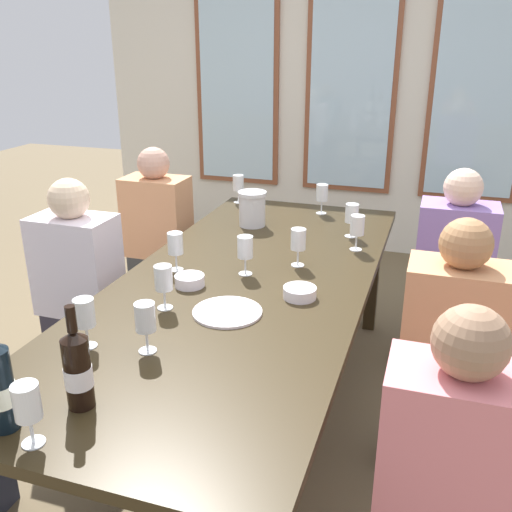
{
  "coord_description": "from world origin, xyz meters",
  "views": [
    {
      "loc": [
        0.74,
        -2.1,
        1.71
      ],
      "look_at": [
        0.0,
        0.16,
        0.79
      ],
      "focal_mm": 39.95,
      "sensor_mm": 36.0,
      "label": 1
    }
  ],
  "objects_px": {
    "tasting_bowl_1": "(190,281)",
    "wine_glass_10": "(322,194)",
    "wine_glass_8": "(163,279)",
    "wine_glass_7": "(238,184)",
    "metal_pitcher": "(252,208)",
    "seated_person_1": "(451,279)",
    "tasting_bowl_0": "(300,293)",
    "seated_person_0": "(159,242)",
    "white_plate_0": "(227,312)",
    "wine_glass_9": "(245,248)",
    "seated_person_3": "(449,362)",
    "wine_glass_2": "(27,403)",
    "wine_glass_3": "(298,241)",
    "wine_glass_11": "(145,318)",
    "wine_glass_5": "(175,245)",
    "wine_bottle_0": "(78,369)",
    "wine_glass_1": "(352,214)",
    "wine_glass_4": "(85,315)",
    "seated_person_5": "(446,500)",
    "wine_glass_0": "(357,227)",
    "dining_table": "(244,293)",
    "seated_person_2": "(81,296)"
  },
  "relations": [
    {
      "from": "seated_person_3",
      "to": "wine_glass_2",
      "type": "bearing_deg",
      "value": -132.7
    },
    {
      "from": "wine_bottle_0",
      "to": "seated_person_0",
      "type": "relative_size",
      "value": 0.28
    },
    {
      "from": "white_plate_0",
      "to": "tasting_bowl_0",
      "type": "xyz_separation_m",
      "value": [
        0.22,
        0.22,
        0.02
      ]
    },
    {
      "from": "metal_pitcher",
      "to": "seated_person_3",
      "type": "height_order",
      "value": "seated_person_3"
    },
    {
      "from": "wine_glass_2",
      "to": "wine_glass_11",
      "type": "relative_size",
      "value": 1.0
    },
    {
      "from": "wine_glass_4",
      "to": "seated_person_5",
      "type": "distance_m",
      "value": 1.22
    },
    {
      "from": "wine_glass_0",
      "to": "seated_person_3",
      "type": "bearing_deg",
      "value": -50.29
    },
    {
      "from": "white_plate_0",
      "to": "wine_bottle_0",
      "type": "height_order",
      "value": "wine_bottle_0"
    },
    {
      "from": "wine_glass_7",
      "to": "seated_person_0",
      "type": "relative_size",
      "value": 0.16
    },
    {
      "from": "wine_glass_3",
      "to": "wine_glass_9",
      "type": "relative_size",
      "value": 1.0
    },
    {
      "from": "wine_glass_3",
      "to": "seated_person_1",
      "type": "xyz_separation_m",
      "value": [
        0.68,
        0.58,
        -0.33
      ]
    },
    {
      "from": "wine_glass_9",
      "to": "seated_person_3",
      "type": "bearing_deg",
      "value": -6.89
    },
    {
      "from": "wine_glass_0",
      "to": "seated_person_5",
      "type": "bearing_deg",
      "value": -70.34
    },
    {
      "from": "wine_glass_2",
      "to": "wine_glass_4",
      "type": "bearing_deg",
      "value": 107.55
    },
    {
      "from": "tasting_bowl_1",
      "to": "seated_person_5",
      "type": "xyz_separation_m",
      "value": [
        1.05,
        -0.66,
        -0.24
      ]
    },
    {
      "from": "tasting_bowl_0",
      "to": "dining_table",
      "type": "bearing_deg",
      "value": 159.77
    },
    {
      "from": "tasting_bowl_1",
      "to": "wine_glass_10",
      "type": "height_order",
      "value": "wine_glass_10"
    },
    {
      "from": "wine_glass_10",
      "to": "wine_glass_4",
      "type": "bearing_deg",
      "value": -103.39
    },
    {
      "from": "wine_glass_1",
      "to": "wine_glass_3",
      "type": "relative_size",
      "value": 1.0
    },
    {
      "from": "dining_table",
      "to": "seated_person_5",
      "type": "bearing_deg",
      "value": -42.48
    },
    {
      "from": "wine_glass_2",
      "to": "wine_glass_4",
      "type": "xyz_separation_m",
      "value": [
        -0.15,
        0.46,
        -0.0
      ]
    },
    {
      "from": "seated_person_3",
      "to": "dining_table",
      "type": "bearing_deg",
      "value": 177.01
    },
    {
      "from": "wine_bottle_0",
      "to": "seated_person_1",
      "type": "bearing_deg",
      "value": 60.84
    },
    {
      "from": "tasting_bowl_0",
      "to": "seated_person_0",
      "type": "distance_m",
      "value": 1.49
    },
    {
      "from": "wine_glass_10",
      "to": "tasting_bowl_1",
      "type": "bearing_deg",
      "value": -104.18
    },
    {
      "from": "wine_glass_11",
      "to": "white_plate_0",
      "type": "bearing_deg",
      "value": 66.21
    },
    {
      "from": "white_plate_0",
      "to": "wine_glass_2",
      "type": "relative_size",
      "value": 1.51
    },
    {
      "from": "tasting_bowl_1",
      "to": "wine_glass_5",
      "type": "height_order",
      "value": "wine_glass_5"
    },
    {
      "from": "wine_glass_5",
      "to": "wine_glass_11",
      "type": "xyz_separation_m",
      "value": [
        0.21,
        -0.67,
        0.0
      ]
    },
    {
      "from": "wine_glass_1",
      "to": "wine_glass_4",
      "type": "bearing_deg",
      "value": -114.92
    },
    {
      "from": "metal_pitcher",
      "to": "seated_person_1",
      "type": "xyz_separation_m",
      "value": [
        1.07,
        0.09,
        -0.31
      ]
    },
    {
      "from": "seated_person_2",
      "to": "wine_glass_2",
      "type": "bearing_deg",
      "value": -59.56
    },
    {
      "from": "dining_table",
      "to": "seated_person_3",
      "type": "relative_size",
      "value": 2.23
    },
    {
      "from": "wine_bottle_0",
      "to": "seated_person_0",
      "type": "xyz_separation_m",
      "value": [
        -0.72,
        1.83,
        -0.33
      ]
    },
    {
      "from": "metal_pitcher",
      "to": "wine_glass_1",
      "type": "relative_size",
      "value": 1.09
    },
    {
      "from": "wine_glass_4",
      "to": "seated_person_1",
      "type": "distance_m",
      "value": 1.93
    },
    {
      "from": "metal_pitcher",
      "to": "wine_glass_11",
      "type": "distance_m",
      "value": 1.38
    },
    {
      "from": "white_plate_0",
      "to": "wine_glass_0",
      "type": "distance_m",
      "value": 0.91
    },
    {
      "from": "wine_glass_3",
      "to": "wine_glass_1",
      "type": "bearing_deg",
      "value": 71.23
    },
    {
      "from": "wine_glass_3",
      "to": "metal_pitcher",
      "type": "bearing_deg",
      "value": 127.83
    },
    {
      "from": "white_plate_0",
      "to": "wine_glass_9",
      "type": "distance_m",
      "value": 0.4
    },
    {
      "from": "wine_glass_1",
      "to": "wine_glass_7",
      "type": "distance_m",
      "value": 0.88
    },
    {
      "from": "white_plate_0",
      "to": "seated_person_0",
      "type": "xyz_separation_m",
      "value": [
        -0.9,
        1.16,
        -0.22
      ]
    },
    {
      "from": "wine_glass_4",
      "to": "wine_glass_11",
      "type": "relative_size",
      "value": 1.0
    },
    {
      "from": "tasting_bowl_1",
      "to": "seated_person_3",
      "type": "bearing_deg",
      "value": 4.56
    },
    {
      "from": "white_plate_0",
      "to": "wine_glass_2",
      "type": "distance_m",
      "value": 0.87
    },
    {
      "from": "wine_glass_8",
      "to": "wine_glass_7",
      "type": "bearing_deg",
      "value": 99.1
    },
    {
      "from": "wine_glass_0",
      "to": "seated_person_3",
      "type": "xyz_separation_m",
      "value": [
        0.47,
        -0.56,
        -0.33
      ]
    },
    {
      "from": "wine_glass_4",
      "to": "dining_table",
      "type": "bearing_deg",
      "value": 65.77
    },
    {
      "from": "dining_table",
      "to": "wine_glass_11",
      "type": "relative_size",
      "value": 14.24
    }
  ]
}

